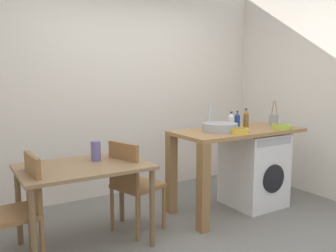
{
  "coord_description": "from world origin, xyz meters",
  "views": [
    {
      "loc": [
        -1.81,
        -2.42,
        1.5
      ],
      "look_at": [
        -0.05,
        0.45,
        1.03
      ],
      "focal_mm": 37.63,
      "sensor_mm": 36.0,
      "label": 1
    }
  ],
  "objects_px": {
    "bottle_squat_brown": "(237,120)",
    "bottle_clear_small": "(246,119)",
    "bottle_tall_green": "(231,121)",
    "washing_machine": "(254,169)",
    "colander": "(281,126)",
    "utensil_crock": "(274,119)",
    "chair_person_seat": "(20,206)",
    "mixing_bowl": "(239,130)",
    "dining_table": "(84,176)",
    "chair_opposite": "(132,181)",
    "vase": "(96,151)"
  },
  "relations": [
    {
      "from": "bottle_squat_brown",
      "to": "bottle_clear_small",
      "type": "distance_m",
      "value": 0.11
    },
    {
      "from": "bottle_tall_green",
      "to": "bottle_squat_brown",
      "type": "xyz_separation_m",
      "value": [
        0.11,
        0.02,
        0.0
      ]
    },
    {
      "from": "utensil_crock",
      "to": "chair_opposite",
      "type": "bearing_deg",
      "value": 179.73
    },
    {
      "from": "bottle_tall_green",
      "to": "vase",
      "type": "relative_size",
      "value": 1.05
    },
    {
      "from": "utensil_crock",
      "to": "vase",
      "type": "height_order",
      "value": "utensil_crock"
    },
    {
      "from": "washing_machine",
      "to": "vase",
      "type": "relative_size",
      "value": 4.7
    },
    {
      "from": "dining_table",
      "to": "chair_person_seat",
      "type": "height_order",
      "value": "chair_person_seat"
    },
    {
      "from": "bottle_tall_green",
      "to": "colander",
      "type": "distance_m",
      "value": 0.57
    },
    {
      "from": "chair_person_seat",
      "to": "vase",
      "type": "distance_m",
      "value": 0.79
    },
    {
      "from": "dining_table",
      "to": "bottle_clear_small",
      "type": "bearing_deg",
      "value": 1.72
    },
    {
      "from": "chair_person_seat",
      "to": "washing_machine",
      "type": "relative_size",
      "value": 1.05
    },
    {
      "from": "utensil_crock",
      "to": "colander",
      "type": "height_order",
      "value": "utensil_crock"
    },
    {
      "from": "dining_table",
      "to": "chair_opposite",
      "type": "bearing_deg",
      "value": 3.35
    },
    {
      "from": "chair_opposite",
      "to": "colander",
      "type": "xyz_separation_m",
      "value": [
        1.74,
        -0.28,
        0.44
      ]
    },
    {
      "from": "chair_person_seat",
      "to": "bottle_clear_small",
      "type": "relative_size",
      "value": 4.1
    },
    {
      "from": "utensil_crock",
      "to": "colander",
      "type": "distance_m",
      "value": 0.33
    },
    {
      "from": "washing_machine",
      "to": "mixing_bowl",
      "type": "relative_size",
      "value": 4.32
    },
    {
      "from": "chair_person_seat",
      "to": "colander",
      "type": "relative_size",
      "value": 4.5
    },
    {
      "from": "chair_opposite",
      "to": "chair_person_seat",
      "type": "bearing_deg",
      "value": -100.29
    },
    {
      "from": "washing_machine",
      "to": "chair_opposite",
      "type": "bearing_deg",
      "value": 177.73
    },
    {
      "from": "bottle_tall_green",
      "to": "utensil_crock",
      "type": "distance_m",
      "value": 0.64
    },
    {
      "from": "bottle_tall_green",
      "to": "mixing_bowl",
      "type": "bearing_deg",
      "value": -118.0
    },
    {
      "from": "bottle_squat_brown",
      "to": "chair_person_seat",
      "type": "bearing_deg",
      "value": -175.61
    },
    {
      "from": "chair_opposite",
      "to": "vase",
      "type": "xyz_separation_m",
      "value": [
        -0.33,
        0.07,
        0.32
      ]
    },
    {
      "from": "bottle_squat_brown",
      "to": "utensil_crock",
      "type": "xyz_separation_m",
      "value": [
        0.54,
        -0.07,
        -0.02
      ]
    },
    {
      "from": "chair_opposite",
      "to": "colander",
      "type": "distance_m",
      "value": 1.82
    },
    {
      "from": "chair_person_seat",
      "to": "utensil_crock",
      "type": "height_order",
      "value": "utensil_crock"
    },
    {
      "from": "mixing_bowl",
      "to": "utensil_crock",
      "type": "xyz_separation_m",
      "value": [
        0.8,
        0.25,
        0.04
      ]
    },
    {
      "from": "bottle_tall_green",
      "to": "bottle_clear_small",
      "type": "height_order",
      "value": "bottle_clear_small"
    },
    {
      "from": "utensil_crock",
      "to": "bottle_clear_small",
      "type": "bearing_deg",
      "value": 174.61
    },
    {
      "from": "colander",
      "to": "utensil_crock",
      "type": "bearing_deg",
      "value": 56.3
    },
    {
      "from": "chair_opposite",
      "to": "bottle_squat_brown",
      "type": "xyz_separation_m",
      "value": [
        1.38,
        0.06,
        0.5
      ]
    },
    {
      "from": "bottle_tall_green",
      "to": "washing_machine",
      "type": "bearing_deg",
      "value": -21.22
    },
    {
      "from": "chair_person_seat",
      "to": "utensil_crock",
      "type": "relative_size",
      "value": 3.0
    },
    {
      "from": "washing_machine",
      "to": "colander",
      "type": "bearing_deg",
      "value": -49.26
    },
    {
      "from": "bottle_clear_small",
      "to": "utensil_crock",
      "type": "distance_m",
      "value": 0.43
    },
    {
      "from": "dining_table",
      "to": "vase",
      "type": "xyz_separation_m",
      "value": [
        0.15,
        0.1,
        0.19
      ]
    },
    {
      "from": "bottle_tall_green",
      "to": "bottle_clear_small",
      "type": "xyz_separation_m",
      "value": [
        0.22,
        -0.01,
        0.01
      ]
    },
    {
      "from": "colander",
      "to": "vase",
      "type": "distance_m",
      "value": 2.1
    },
    {
      "from": "chair_opposite",
      "to": "mixing_bowl",
      "type": "height_order",
      "value": "mixing_bowl"
    },
    {
      "from": "dining_table",
      "to": "bottle_squat_brown",
      "type": "height_order",
      "value": "bottle_squat_brown"
    },
    {
      "from": "mixing_bowl",
      "to": "utensil_crock",
      "type": "relative_size",
      "value": 0.66
    },
    {
      "from": "dining_table",
      "to": "bottle_tall_green",
      "type": "distance_m",
      "value": 1.8
    },
    {
      "from": "bottle_tall_green",
      "to": "bottle_squat_brown",
      "type": "relative_size",
      "value": 0.99
    },
    {
      "from": "dining_table",
      "to": "colander",
      "type": "distance_m",
      "value": 2.25
    },
    {
      "from": "bottle_tall_green",
      "to": "bottle_squat_brown",
      "type": "distance_m",
      "value": 0.11
    },
    {
      "from": "chair_opposite",
      "to": "washing_machine",
      "type": "distance_m",
      "value": 1.56
    },
    {
      "from": "washing_machine",
      "to": "bottle_tall_green",
      "type": "xyz_separation_m",
      "value": [
        -0.27,
        0.11,
        0.58
      ]
    },
    {
      "from": "bottle_tall_green",
      "to": "dining_table",
      "type": "bearing_deg",
      "value": -177.62
    },
    {
      "from": "bottle_squat_brown",
      "to": "bottle_clear_small",
      "type": "height_order",
      "value": "bottle_clear_small"
    }
  ]
}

